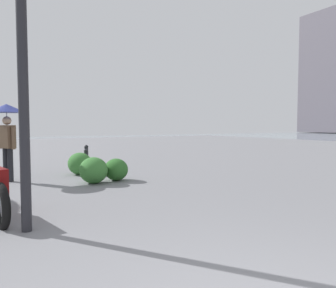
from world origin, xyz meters
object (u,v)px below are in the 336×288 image
lamppost (22,36)px  pedestrian (7,121)px  bollard_mid (86,158)px  bollard_near (86,160)px

lamppost → pedestrian: size_ratio=2.00×
lamppost → bollard_mid: (5.32, -2.30, -2.25)m
bollard_mid → lamppost: bearing=156.6°
pedestrian → bollard_near: bearing=-77.5°
lamppost → bollard_mid: size_ratio=4.74×
pedestrian → bollard_near: 2.55m
lamppost → pedestrian: (4.57, -0.02, -1.10)m
lamppost → bollard_mid: bearing=-23.4°
lamppost → bollard_near: lamppost is taller
pedestrian → bollard_mid: (0.75, -2.27, -1.16)m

